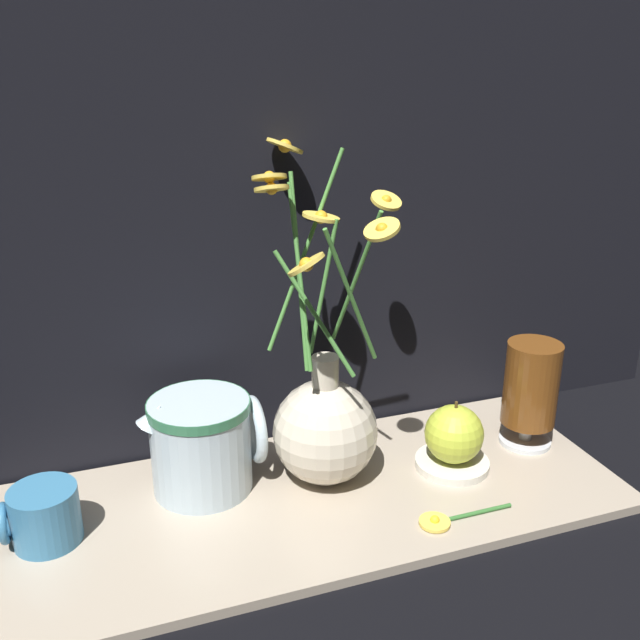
% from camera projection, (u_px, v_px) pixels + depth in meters
% --- Properties ---
extents(ground_plane, '(6.00, 6.00, 0.00)m').
position_uv_depth(ground_plane, '(314.00, 503.00, 0.87)').
color(ground_plane, black).
extents(shelf, '(0.75, 0.30, 0.01)m').
position_uv_depth(shelf, '(314.00, 499.00, 0.86)').
color(shelf, tan).
rests_on(shelf, ground_plane).
extents(backdrop_wall, '(1.25, 0.02, 1.10)m').
position_uv_depth(backdrop_wall, '(266.00, 18.00, 0.82)').
color(backdrop_wall, black).
rests_on(backdrop_wall, ground_plane).
extents(vase_with_flowers, '(0.19, 0.23, 0.41)m').
position_uv_depth(vase_with_flowers, '(325.00, 423.00, 0.87)').
color(vase_with_flowers, beige).
rests_on(vase_with_flowers, shelf).
extents(yellow_mug, '(0.08, 0.07, 0.06)m').
position_uv_depth(yellow_mug, '(43.00, 516.00, 0.77)').
color(yellow_mug, teal).
rests_on(yellow_mug, shelf).
extents(ceramic_pitcher, '(0.15, 0.12, 0.13)m').
position_uv_depth(ceramic_pitcher, '(203.00, 440.00, 0.86)').
color(ceramic_pitcher, silver).
rests_on(ceramic_pitcher, shelf).
extents(tea_glass, '(0.07, 0.07, 0.15)m').
position_uv_depth(tea_glass, '(531.00, 387.00, 0.95)').
color(tea_glass, silver).
rests_on(tea_glass, shelf).
extents(saucer_plate, '(0.10, 0.10, 0.01)m').
position_uv_depth(saucer_plate, '(451.00, 462.00, 0.92)').
color(saucer_plate, silver).
rests_on(saucer_plate, shelf).
extents(orange_fruit, '(0.08, 0.08, 0.08)m').
position_uv_depth(orange_fruit, '(453.00, 433.00, 0.91)').
color(orange_fruit, '#B7C638').
rests_on(orange_fruit, saucer_plate).
extents(loose_daisy, '(0.12, 0.04, 0.01)m').
position_uv_depth(loose_daisy, '(446.00, 519.00, 0.81)').
color(loose_daisy, '#336B2D').
rests_on(loose_daisy, shelf).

